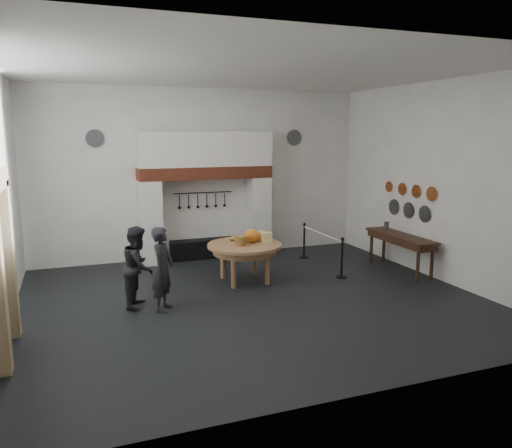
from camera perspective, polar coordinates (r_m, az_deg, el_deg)
name	(u,v)px	position (r m, az deg, el deg)	size (l,w,h in m)	color
floor	(253,300)	(10.24, -0.30, -8.64)	(9.00, 8.00, 0.02)	black
ceiling	(253,70)	(9.75, -0.33, 17.24)	(9.00, 8.00, 0.02)	silver
wall_back	(202,174)	(13.54, -6.20, 5.73)	(9.00, 0.02, 4.50)	white
wall_front	(367,224)	(6.18, 12.61, -0.02)	(9.00, 0.02, 4.50)	white
wall_right	(440,182)	(12.05, 20.28, 4.57)	(0.02, 8.00, 4.50)	white
chimney_pier_left	(150,222)	(13.06, -11.99, 0.19)	(0.55, 0.70, 2.15)	silver
chimney_pier_right	(258,216)	(13.80, 0.20, 0.95)	(0.55, 0.70, 2.15)	silver
hearth_brick_band	(205,173)	(13.20, -5.82, 5.87)	(3.50, 0.72, 0.32)	#9E442B
chimney_hood	(205,149)	(13.17, -5.87, 8.52)	(3.50, 0.70, 0.90)	silver
iron_range	(206,248)	(13.59, -5.74, -2.80)	(1.90, 0.45, 0.50)	black
utensil_rail	(203,193)	(13.52, -6.07, 3.59)	(0.02, 0.02, 1.60)	black
door_jamb_far	(7,260)	(9.07, -26.57, -3.72)	(0.22, 0.30, 2.60)	tan
wall_plaque	(8,230)	(10.09, -26.48, -0.63)	(0.05, 0.34, 0.44)	gold
work_table	(245,245)	(11.24, -1.31, -2.45)	(1.68, 1.68, 0.07)	#AC7B51
pumpkin	(251,236)	(11.36, -0.53, -1.33)	(0.36, 0.36, 0.31)	orange
cheese_block_big	(266,237)	(11.34, 1.15, -1.54)	(0.22, 0.22, 0.24)	#DFD085
cheese_block_small	(260,236)	(11.61, 0.52, -1.36)	(0.18, 0.18, 0.20)	#E6DD8A
wicker_basket	(240,241)	(11.03, -1.80, -1.94)	(0.32, 0.32, 0.22)	olive
bread_loaf	(235,238)	(11.52, -2.36, -1.64)	(0.31, 0.18, 0.13)	olive
visitor_near	(163,269)	(9.60, -10.61, -5.08)	(0.59, 0.39, 1.61)	black
visitor_far	(138,266)	(9.93, -13.30, -4.75)	(0.77, 0.60, 1.59)	black
side_table	(401,236)	(12.60, 16.19, -1.32)	(0.55, 2.20, 0.06)	#382014
pewter_jug	(386,226)	(13.05, 14.66, -0.23)	(0.12, 0.12, 0.22)	#434448
copper_pan_a	(432,194)	(12.20, 19.43, 3.27)	(0.34, 0.34, 0.03)	#C6662D
copper_pan_b	(416,191)	(12.63, 17.84, 3.58)	(0.32, 0.32, 0.03)	#C6662D
copper_pan_c	(402,189)	(13.06, 16.35, 3.87)	(0.30, 0.30, 0.03)	#C6662D
copper_pan_d	(389,187)	(13.50, 14.96, 4.14)	(0.28, 0.28, 0.03)	#C6662D
pewter_plate_left	(425,214)	(12.42, 18.71, 1.10)	(0.40, 0.40, 0.03)	#4C4C51
pewter_plate_mid	(409,210)	(12.89, 17.03, 1.51)	(0.40, 0.40, 0.03)	#4C4C51
pewter_plate_right	(394,207)	(13.36, 15.48, 1.89)	(0.40, 0.40, 0.03)	#4C4C51
pewter_plate_back_left	(95,138)	(13.06, -17.94, 9.29)	(0.44, 0.44, 0.03)	#4C4C51
pewter_plate_back_right	(294,138)	(14.37, 4.40, 9.81)	(0.44, 0.44, 0.03)	#4C4C51
barrier_post_near	(342,259)	(11.80, 9.79, -3.93)	(0.05, 0.05, 0.90)	black
barrier_post_far	(304,241)	(13.51, 5.53, -2.00)	(0.05, 0.05, 0.90)	black
barrier_rope	(322,234)	(12.56, 7.56, -1.12)	(0.04, 0.04, 2.00)	silver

